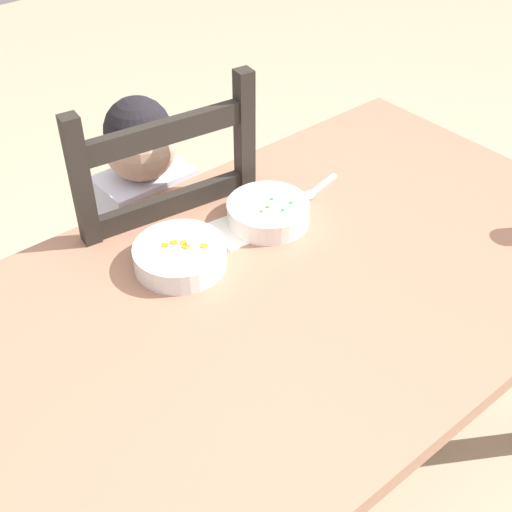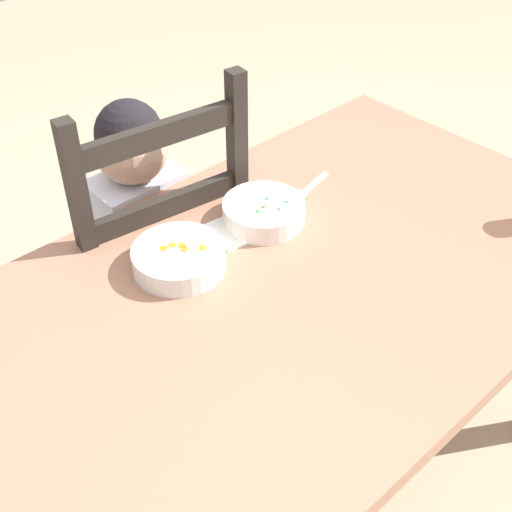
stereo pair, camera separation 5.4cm
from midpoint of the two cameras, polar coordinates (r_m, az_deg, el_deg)
name	(u,v)px [view 2 (the right image)]	position (r m, az deg, el deg)	size (l,w,h in m)	color
ground_plane	(264,502)	(1.89, -0.20, -19.88)	(8.00, 8.00, 0.00)	tan
dining_table	(266,328)	(1.38, -0.26, -6.06)	(1.58, 0.85, 0.74)	#A26F56
dining_chair	(150,274)	(1.79, -9.69, -1.52)	(0.47, 0.47, 1.03)	black
child_figure	(147,226)	(1.70, -10.01, 2.48)	(0.32, 0.31, 0.95)	silver
bowl_of_peas	(264,212)	(1.48, -0.41, 3.73)	(0.18, 0.18, 0.05)	white
bowl_of_carrots	(179,258)	(1.37, -7.61, -0.18)	(0.19, 0.19, 0.05)	white
spoon	(306,190)	(1.59, 3.22, 5.51)	(0.14, 0.05, 0.01)	silver
paper_napkin	(238,229)	(1.47, -2.57, 2.28)	(0.12, 0.11, 0.00)	white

